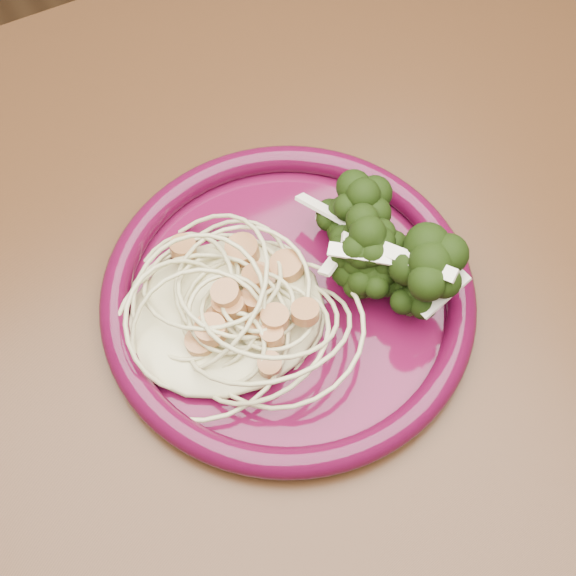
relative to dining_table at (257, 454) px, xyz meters
The scene contains 6 objects.
dining_table is the anchor object (origin of this frame).
dinner_plate 0.13m from the dining_table, 45.20° to the left, with size 0.28×0.28×0.02m.
spaghetti_pile 0.13m from the dining_table, 79.81° to the left, with size 0.13×0.11×0.03m, color beige.
scallop_cluster 0.16m from the dining_table, 79.81° to the left, with size 0.11×0.11×0.04m, color #C27D42, non-canonical shape.
broccoli_pile 0.17m from the dining_table, 24.09° to the left, with size 0.09×0.15×0.05m, color black.
onion_garnish 0.20m from the dining_table, 24.09° to the left, with size 0.06×0.10×0.05m, color white, non-canonical shape.
Camera 1 is at (-0.07, -0.18, 1.22)m, focal length 50.00 mm.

